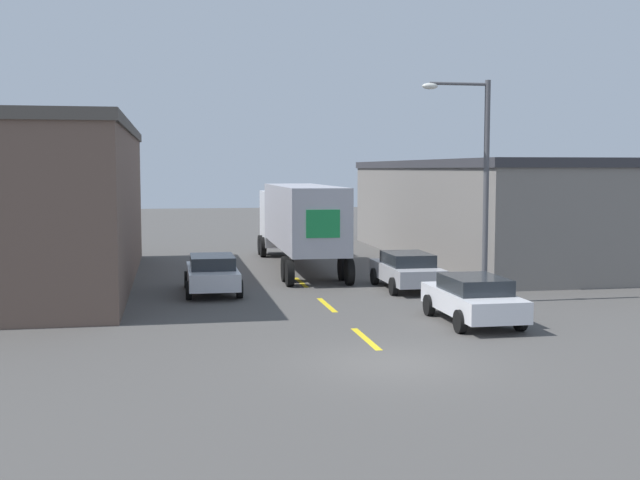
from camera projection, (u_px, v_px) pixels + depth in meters
name	position (u px, v px, depth m)	size (l,w,h in m)	color
ground_plane	(394.00, 363.00, 19.79)	(160.00, 160.00, 0.00)	#4C4947
road_centerline	(327.00, 305.00, 28.22)	(0.20, 14.47, 0.01)	yellow
warehouse_right	(493.00, 209.00, 43.18)	(9.71, 23.44, 5.23)	slate
semi_truck	(298.00, 218.00, 38.91)	(2.98, 14.43, 4.01)	silver
parked_car_right_mid	(407.00, 270.00, 31.84)	(2.09, 4.63, 1.48)	#B2B2B7
parked_car_right_near	(473.00, 298.00, 24.86)	(2.09, 4.63, 1.48)	silver
parked_car_left_far	(212.00, 273.00, 30.86)	(2.09, 4.63, 1.48)	silver
street_lamp	(478.00, 175.00, 28.31)	(2.50, 0.32, 7.89)	#4C4C51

